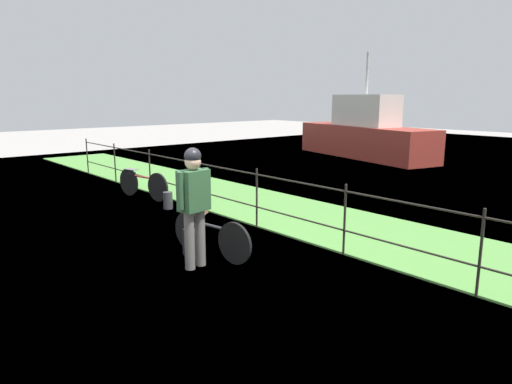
{
  "coord_description": "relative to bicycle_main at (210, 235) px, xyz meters",
  "views": [
    {
      "loc": [
        5.17,
        -2.98,
        2.35
      ],
      "look_at": [
        -0.12,
        1.61,
        0.9
      ],
      "focal_mm": 32.44,
      "sensor_mm": 36.0,
      "label": 1
    }
  ],
  "objects": [
    {
      "name": "cyclist_person",
      "position": [
        0.23,
        -0.42,
        0.68
      ],
      "size": [
        0.32,
        0.54,
        1.68
      ],
      "color": "slate",
      "rests_on": "ground"
    },
    {
      "name": "bicycle_main",
      "position": [
        0.0,
        0.0,
        0.0
      ],
      "size": [
        1.57,
        0.3,
        0.62
      ],
      "color": "black",
      "rests_on": "ground"
    },
    {
      "name": "backpack_on_paving",
      "position": [
        -0.2,
        -0.18,
        -0.13
      ],
      "size": [
        0.28,
        0.18,
        0.4
      ],
      "primitive_type": "cube",
      "rotation": [
        0.0,
        0.0,
        3.13
      ],
      "color": "black",
      "rests_on": "ground"
    },
    {
      "name": "bicycle_parked",
      "position": [
        -4.37,
        1.16,
        0.02
      ],
      "size": [
        1.7,
        0.37,
        0.66
      ],
      "color": "black",
      "rests_on": "ground"
    },
    {
      "name": "terrier_dog",
      "position": [
        -0.31,
        -0.05,
        0.62
      ],
      "size": [
        0.32,
        0.18,
        0.18
      ],
      "color": "tan",
      "rests_on": "wooden_crate"
    },
    {
      "name": "grass_strip",
      "position": [
        0.26,
        2.76,
        -0.31
      ],
      "size": [
        27.0,
        2.4,
        0.03
      ],
      "primitive_type": "cube",
      "color": "#569342",
      "rests_on": "ground"
    },
    {
      "name": "harbor_water",
      "position": [
        0.26,
        10.48,
        -0.33
      ],
      "size": [
        30.0,
        30.0,
        0.0
      ],
      "primitive_type": "plane",
      "color": "#426684",
      "rests_on": "ground"
    },
    {
      "name": "ground_plane",
      "position": [
        0.26,
        -0.83,
        -0.33
      ],
      "size": [
        60.0,
        60.0,
        0.0
      ],
      "primitive_type": "plane",
      "color": "#9E9993"
    },
    {
      "name": "wooden_crate",
      "position": [
        -0.34,
        -0.05,
        0.41
      ],
      "size": [
        0.38,
        0.32,
        0.25
      ],
      "primitive_type": "cube",
      "rotation": [
        0.0,
        0.0,
        0.15
      ],
      "color": "olive",
      "rests_on": "bicycle_main"
    },
    {
      "name": "iron_fence",
      "position": [
        0.26,
        1.56,
        0.31
      ],
      "size": [
        18.04,
        0.04,
        1.09
      ],
      "color": "#28231E",
      "rests_on": "ground"
    },
    {
      "name": "moored_boat_mid",
      "position": [
        -5.57,
        11.4,
        0.57
      ],
      "size": [
        6.66,
        3.14,
        4.03
      ],
      "color": "#9E3328",
      "rests_on": "ground"
    },
    {
      "name": "mooring_bollard",
      "position": [
        -3.05,
        1.06,
        -0.15
      ],
      "size": [
        0.2,
        0.2,
        0.36
      ],
      "primitive_type": "cylinder",
      "color": "#38383D",
      "rests_on": "ground"
    }
  ]
}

